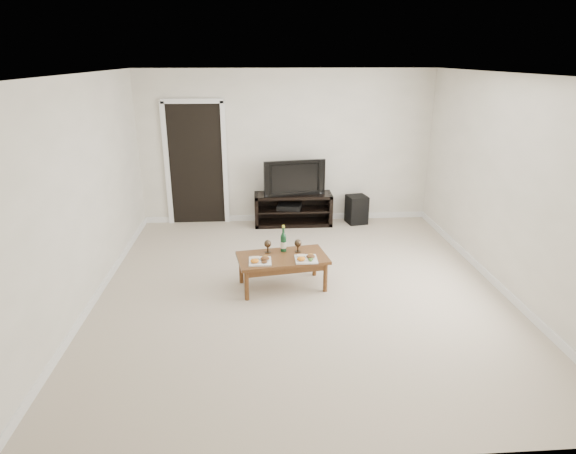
# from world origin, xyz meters

# --- Properties ---
(floor) EXTENTS (5.50, 5.50, 0.00)m
(floor) POSITION_xyz_m (0.00, 0.00, 0.00)
(floor) COLOR #C2B19C
(floor) RESTS_ON ground
(back_wall) EXTENTS (5.00, 0.04, 2.60)m
(back_wall) POSITION_xyz_m (0.00, 2.77, 1.30)
(back_wall) COLOR white
(back_wall) RESTS_ON ground
(ceiling) EXTENTS (5.00, 5.50, 0.04)m
(ceiling) POSITION_xyz_m (0.00, 0.00, 2.62)
(ceiling) COLOR white
(ceiling) RESTS_ON back_wall
(doorway) EXTENTS (0.90, 0.02, 2.05)m
(doorway) POSITION_xyz_m (-1.55, 2.73, 1.02)
(doorway) COLOR black
(doorway) RESTS_ON ground
(media_console) EXTENTS (1.33, 0.45, 0.55)m
(media_console) POSITION_xyz_m (0.09, 2.50, 0.28)
(media_console) COLOR black
(media_console) RESTS_ON ground
(television) EXTENTS (1.06, 0.30, 0.60)m
(television) POSITION_xyz_m (0.09, 2.50, 0.85)
(television) COLOR black
(television) RESTS_ON media_console
(av_receiver) EXTENTS (0.45, 0.37, 0.08)m
(av_receiver) POSITION_xyz_m (0.03, 2.48, 0.33)
(av_receiver) COLOR black
(av_receiver) RESTS_ON media_console
(subwoofer) EXTENTS (0.38, 0.38, 0.49)m
(subwoofer) POSITION_xyz_m (1.21, 2.50, 0.24)
(subwoofer) COLOR black
(subwoofer) RESTS_ON ground
(coffee_table) EXTENTS (1.19, 0.77, 0.42)m
(coffee_table) POSITION_xyz_m (-0.23, 0.09, 0.21)
(coffee_table) COLOR brown
(coffee_table) RESTS_ON ground
(plate_left) EXTENTS (0.27, 0.27, 0.07)m
(plate_left) POSITION_xyz_m (-0.51, -0.07, 0.45)
(plate_left) COLOR white
(plate_left) RESTS_ON coffee_table
(plate_right) EXTENTS (0.27, 0.27, 0.07)m
(plate_right) POSITION_xyz_m (0.05, -0.04, 0.45)
(plate_right) COLOR white
(plate_right) RESTS_ON coffee_table
(wine_bottle) EXTENTS (0.07, 0.07, 0.35)m
(wine_bottle) POSITION_xyz_m (-0.20, 0.26, 0.59)
(wine_bottle) COLOR #0F381C
(wine_bottle) RESTS_ON coffee_table
(goblet_left) EXTENTS (0.09, 0.09, 0.17)m
(goblet_left) POSITION_xyz_m (-0.41, 0.23, 0.51)
(goblet_left) COLOR #3C2E20
(goblet_left) RESTS_ON coffee_table
(goblet_right) EXTENTS (0.09, 0.09, 0.17)m
(goblet_right) POSITION_xyz_m (-0.02, 0.22, 0.51)
(goblet_right) COLOR #3C2E20
(goblet_right) RESTS_ON coffee_table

